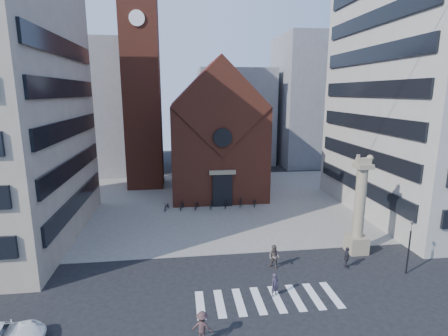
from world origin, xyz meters
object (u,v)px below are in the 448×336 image
(pedestrian_2, at_px, (347,258))
(scooter_0, at_px, (167,206))
(pedestrian_0, at_px, (275,285))
(pedestrian_1, at_px, (274,257))
(traffic_light, at_px, (409,246))
(lion_column, at_px, (359,215))

(pedestrian_2, xyz_separation_m, scooter_0, (-14.55, 15.79, -0.34))
(pedestrian_0, bearing_deg, pedestrian_1, 46.58)
(traffic_light, distance_m, pedestrian_0, 11.08)
(pedestrian_1, xyz_separation_m, pedestrian_2, (5.73, -0.67, -0.10))
(pedestrian_2, bearing_deg, pedestrian_0, 135.31)
(pedestrian_1, relative_size, pedestrian_2, 1.12)
(pedestrian_0, distance_m, pedestrian_1, 3.88)
(lion_column, relative_size, traffic_light, 2.02)
(lion_column, height_order, scooter_0, lion_column)
(pedestrian_1, height_order, scooter_0, pedestrian_1)
(pedestrian_0, xyz_separation_m, scooter_0, (-7.84, 18.87, -0.30))
(pedestrian_0, relative_size, scooter_0, 0.91)
(traffic_light, height_order, scooter_0, traffic_light)
(lion_column, relative_size, pedestrian_0, 5.30)
(pedestrian_0, relative_size, pedestrian_1, 0.85)
(pedestrian_1, bearing_deg, scooter_0, 165.55)
(lion_column, height_order, pedestrian_1, lion_column)
(traffic_light, bearing_deg, pedestrian_1, 167.66)
(scooter_0, bearing_deg, traffic_light, -26.66)
(pedestrian_0, xyz_separation_m, pedestrian_1, (0.99, 3.75, 0.15))
(traffic_light, bearing_deg, pedestrian_2, 160.26)
(traffic_light, relative_size, pedestrian_2, 2.49)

